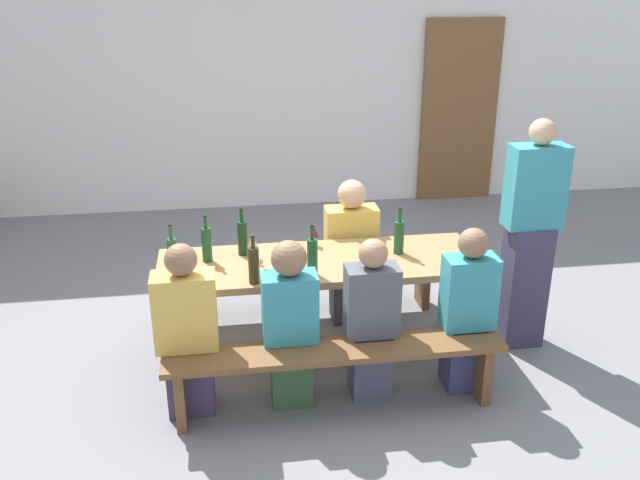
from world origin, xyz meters
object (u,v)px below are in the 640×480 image
(seated_guest_near_1, at_px, (290,326))
(seated_guest_near_3, at_px, (467,313))
(wine_bottle_2, at_px, (207,244))
(wine_bottle_3, at_px, (399,236))
(wine_bottle_1, at_px, (172,252))
(wine_bottle_4, at_px, (254,265))
(bench_far, at_px, (308,272))
(tasting_table, at_px, (320,271))
(seated_guest_far_0, at_px, (351,255))
(wine_glass_0, at_px, (314,232))
(seated_guest_near_2, at_px, (371,323))
(standing_host, at_px, (529,241))
(wine_glass_1, at_px, (252,240))
(bench_near, at_px, (336,360))
(wine_bottle_5, at_px, (312,256))
(wooden_door, at_px, (459,112))
(wine_bottle_0, at_px, (242,237))
(seated_guest_near_0, at_px, (187,334))

(seated_guest_near_1, height_order, seated_guest_near_3, seated_guest_near_3)
(wine_bottle_2, distance_m, wine_bottle_3, 1.33)
(wine_bottle_1, bearing_deg, wine_bottle_4, -31.57)
(wine_bottle_2, height_order, seated_guest_near_3, seated_guest_near_3)
(bench_far, xyz_separation_m, wine_bottle_3, (0.57, -0.62, 0.52))
(tasting_table, bearing_deg, wine_bottle_4, -147.99)
(wine_bottle_1, height_order, seated_guest_far_0, seated_guest_far_0)
(wine_bottle_1, xyz_separation_m, wine_glass_0, (0.99, 0.24, -0.00))
(wine_glass_0, relative_size, seated_guest_near_1, 0.14)
(seated_guest_near_3, bearing_deg, tasting_table, 59.95)
(bench_far, bearing_deg, seated_guest_near_2, -77.92)
(standing_host, bearing_deg, bench_far, -24.68)
(wine_bottle_3, xyz_separation_m, wine_glass_0, (-0.57, 0.22, -0.02))
(wine_bottle_2, bearing_deg, wine_glass_1, 2.52)
(bench_near, xyz_separation_m, bench_far, (0.00, 1.33, 0.00))
(seated_guest_near_1, bearing_deg, wine_bottle_5, -32.08)
(wooden_door, xyz_separation_m, wine_bottle_4, (-2.61, -3.65, -0.17))
(wine_bottle_5, xyz_separation_m, seated_guest_near_1, (-0.18, -0.29, -0.34))
(wooden_door, distance_m, wine_bottle_0, 4.14)
(wine_glass_1, relative_size, seated_guest_near_2, 0.17)
(wine_bottle_4, xyz_separation_m, seated_guest_far_0, (0.79, 0.81, -0.32))
(bench_near, height_order, seated_guest_near_0, seated_guest_near_0)
(wine_glass_0, xyz_separation_m, seated_guest_near_0, (-0.90, -0.78, -0.32))
(wine_bottle_4, xyz_separation_m, seated_guest_near_0, (-0.43, -0.22, -0.34))
(wine_glass_0, height_order, seated_guest_far_0, seated_guest_far_0)
(wine_bottle_3, relative_size, standing_host, 0.20)
(wine_bottle_3, relative_size, wine_glass_1, 1.85)
(wooden_door, relative_size, bench_far, 0.99)
(wine_glass_0, bearing_deg, wine_glass_1, -161.39)
(wine_glass_0, height_order, standing_host, standing_host)
(wine_bottle_3, bearing_deg, bench_near, -128.56)
(wine_bottle_2, distance_m, wine_bottle_5, 0.75)
(wine_bottle_5, relative_size, seated_guest_far_0, 0.30)
(seated_guest_far_0, bearing_deg, seated_guest_near_0, -49.86)
(bench_near, xyz_separation_m, wine_bottle_1, (-0.99, 0.69, 0.50))
(tasting_table, bearing_deg, seated_guest_near_3, -30.05)
(wine_glass_0, bearing_deg, wooden_door, 55.17)
(wine_bottle_3, height_order, wine_bottle_5, wine_bottle_5)
(wooden_door, relative_size, wine_bottle_3, 6.25)
(bench_near, bearing_deg, wine_glass_0, 90.36)
(wine_bottle_2, bearing_deg, bench_near, -45.01)
(wooden_door, relative_size, wine_bottle_2, 6.24)
(tasting_table, relative_size, wine_bottle_0, 6.43)
(wooden_door, distance_m, wine_bottle_1, 4.57)
(seated_guest_near_2, xyz_separation_m, standing_host, (1.25, 0.49, 0.30))
(bench_near, distance_m, bench_far, 1.33)
(seated_guest_near_1, relative_size, seated_guest_far_0, 0.96)
(bench_far, height_order, wine_bottle_0, wine_bottle_0)
(wine_bottle_1, relative_size, seated_guest_near_1, 0.28)
(wine_bottle_0, height_order, seated_guest_near_2, same)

